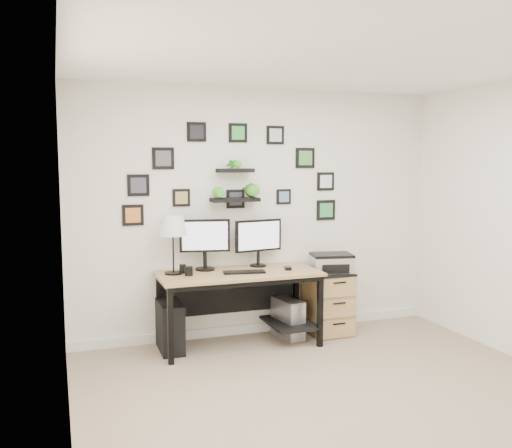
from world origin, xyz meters
name	(u,v)px	position (x,y,z in m)	size (l,w,h in m)	color
room	(260,327)	(0.00, 1.98, 0.05)	(4.00, 4.00, 4.00)	tan
desk	(241,283)	(-0.31, 1.67, 0.63)	(1.60, 0.70, 0.75)	tan
monitor_left	(205,241)	(-0.64, 1.84, 1.05)	(0.50, 0.23, 0.52)	black
monitor_right	(258,239)	(-0.06, 1.85, 1.04)	(0.53, 0.19, 0.49)	black
keyboard	(244,272)	(-0.32, 1.57, 0.76)	(0.41, 0.13, 0.02)	black
mouse	(288,268)	(0.16, 1.58, 0.76)	(0.06, 0.10, 0.03)	black
table_lamp	(173,227)	(-0.98, 1.75, 1.21)	(0.28, 0.28, 0.58)	black
mug	(189,271)	(-0.86, 1.63, 0.79)	(0.08, 0.08, 0.09)	black
pen_cup	(183,269)	(-0.88, 1.77, 0.79)	(0.07, 0.07, 0.09)	black
pc_tower_black	(170,326)	(-1.03, 1.71, 0.24)	(0.21, 0.48, 0.48)	black
pc_tower_grey	(288,318)	(0.21, 1.70, 0.21)	(0.24, 0.44, 0.41)	gray
file_cabinet	(328,302)	(0.68, 1.72, 0.34)	(0.43, 0.53, 0.67)	tan
printer	(332,263)	(0.71, 1.70, 0.77)	(0.48, 0.41, 0.19)	silver
wall_decor	(236,179)	(-0.28, 1.93, 1.66)	(2.32, 0.18, 1.04)	black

